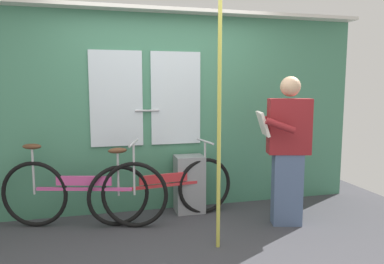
% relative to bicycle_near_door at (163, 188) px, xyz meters
% --- Properties ---
extents(ground_plane, '(5.99, 4.30, 0.04)m').
position_rel_bicycle_near_door_xyz_m(ground_plane, '(0.08, -0.95, -0.38)').
color(ground_plane, '#38383D').
extents(train_door_wall, '(4.99, 0.28, 2.38)m').
position_rel_bicycle_near_door_xyz_m(train_door_wall, '(0.07, 0.39, 0.88)').
color(train_door_wall, '#427F60').
rests_on(train_door_wall, ground_plane).
extents(bicycle_near_door, '(1.67, 0.44, 0.88)m').
position_rel_bicycle_near_door_xyz_m(bicycle_near_door, '(0.00, 0.00, 0.00)').
color(bicycle_near_door, black).
rests_on(bicycle_near_door, ground_plane).
extents(bicycle_leaning_behind, '(1.73, 0.62, 0.93)m').
position_rel_bicycle_near_door_xyz_m(bicycle_leaning_behind, '(-0.86, -0.01, 0.02)').
color(bicycle_leaning_behind, black).
rests_on(bicycle_leaning_behind, ground_plane).
extents(passenger_reading_newspaper, '(0.61, 0.53, 1.61)m').
position_rel_bicycle_near_door_xyz_m(passenger_reading_newspaper, '(1.27, -0.47, 0.49)').
color(passenger_reading_newspaper, slate).
rests_on(passenger_reading_newspaper, ground_plane).
extents(trash_bin_by_wall, '(0.34, 0.28, 0.68)m').
position_rel_bicycle_near_door_xyz_m(trash_bin_by_wall, '(0.35, 0.18, -0.02)').
color(trash_bin_by_wall, gray).
rests_on(trash_bin_by_wall, ground_plane).
extents(handrail_pole, '(0.04, 0.04, 2.34)m').
position_rel_bicycle_near_door_xyz_m(handrail_pole, '(0.38, -0.83, 0.81)').
color(handrail_pole, '#C6C14C').
rests_on(handrail_pole, ground_plane).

